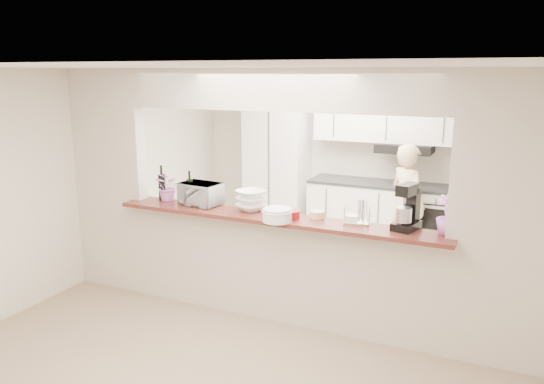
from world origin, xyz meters
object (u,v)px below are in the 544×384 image
Objects in this scene: stand_mixer at (408,209)px; person at (407,205)px; refrigerator at (508,201)px; toaster_oven at (201,194)px.

stand_mixer is 2.18m from person.
refrigerator is 4.08× the size of stand_mixer.
refrigerator is 4.01× the size of toaster_oven.
stand_mixer is at bearing 139.98° from person.
toaster_oven is at bearing -138.53° from refrigerator.
toaster_oven is (-2.94, -2.60, 0.36)m from refrigerator.
refrigerator is at bearing -117.28° from person.
stand_mixer is at bearing -107.12° from refrigerator.
toaster_oven is 2.78m from person.
toaster_oven is 1.02× the size of stand_mixer.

